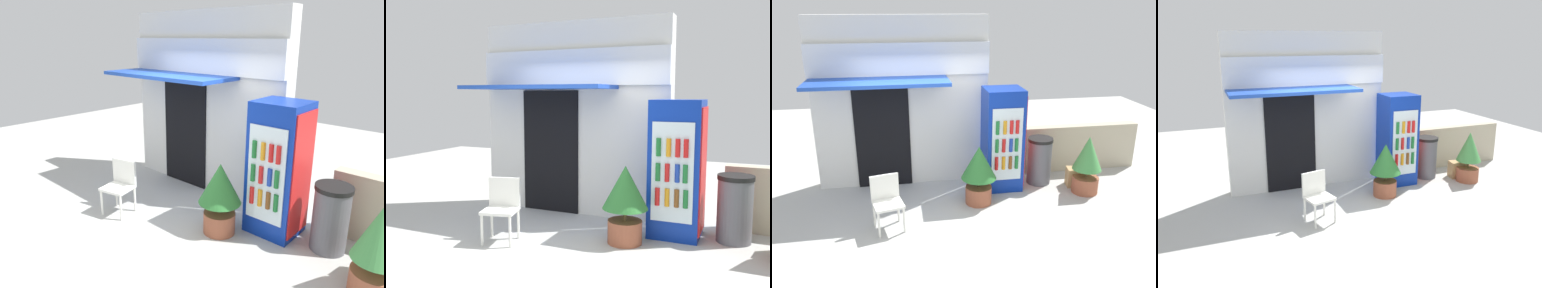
# 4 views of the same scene
# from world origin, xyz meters

# --- Properties ---
(ground) EXTENTS (16.00, 16.00, 0.00)m
(ground) POSITION_xyz_m (0.00, 0.00, 0.00)
(ground) COLOR #B2B2AD
(storefront_building) EXTENTS (3.21, 1.19, 3.15)m
(storefront_building) POSITION_xyz_m (-0.43, 1.62, 1.62)
(storefront_building) COLOR silver
(storefront_building) RESTS_ON ground
(drink_cooler) EXTENTS (0.71, 0.70, 1.91)m
(drink_cooler) POSITION_xyz_m (1.40, 1.07, 0.96)
(drink_cooler) COLOR #0C2D9E
(drink_cooler) RESTS_ON ground
(plastic_chair) EXTENTS (0.52, 0.50, 0.85)m
(plastic_chair) POSITION_xyz_m (-0.73, -0.07, 0.50)
(plastic_chair) COLOR white
(plastic_chair) RESTS_ON ground
(potted_plant_near_shop) EXTENTS (0.61, 0.61, 1.05)m
(potted_plant_near_shop) POSITION_xyz_m (0.83, 0.49, 0.62)
(potted_plant_near_shop) COLOR #995138
(potted_plant_near_shop) RESTS_ON ground
(trash_bin) EXTENTS (0.48, 0.48, 0.91)m
(trash_bin) POSITION_xyz_m (2.16, 1.12, 0.46)
(trash_bin) COLOR #595960
(trash_bin) RESTS_ON ground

